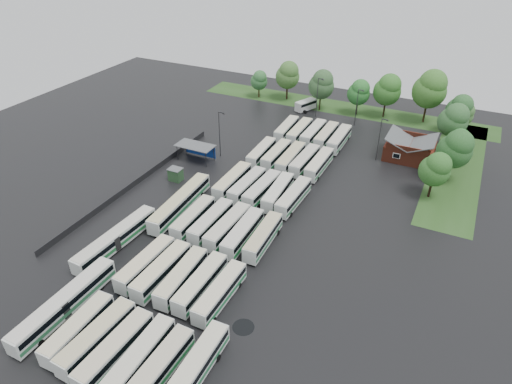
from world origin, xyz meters
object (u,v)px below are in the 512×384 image
at_px(brick_building, 409,151).
at_px(minibus, 306,105).
at_px(artic_bus_east, 185,384).
at_px(artic_bus_west_a, 65,304).

distance_m(brick_building, minibus, 34.22).
xyz_separation_m(brick_building, artic_bus_east, (-12.00, -69.21, -0.13)).
xyz_separation_m(brick_building, artic_bus_west_a, (-33.12, -66.13, -0.11)).
bearing_deg(artic_bus_east, brick_building, 78.91).
xyz_separation_m(brick_building, minibus, (-30.12, 16.22, -0.37)).
height_order(brick_building, artic_bus_east, brick_building).
bearing_deg(brick_building, artic_bus_west_a, -116.61).
height_order(brick_building, minibus, brick_building).
bearing_deg(minibus, artic_bus_east, -54.41).
bearing_deg(artic_bus_west_a, artic_bus_east, -8.03).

